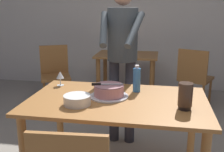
{
  "coord_description": "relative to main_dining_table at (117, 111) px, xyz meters",
  "views": [
    {
      "loc": [
        0.35,
        -2.19,
        1.54
      ],
      "look_at": [
        -0.08,
        0.2,
        0.9
      ],
      "focal_mm": 44.09,
      "sensor_mm": 36.0,
      "label": 1
    }
  ],
  "objects": [
    {
      "name": "back_wall",
      "position": [
        0.0,
        2.93,
        0.71
      ],
      "size": [
        10.0,
        0.12,
        2.7
      ],
      "primitive_type": "cube",
      "color": "silver",
      "rests_on": "ground_plane"
    },
    {
      "name": "main_dining_table",
      "position": [
        0.0,
        0.0,
        0.0
      ],
      "size": [
        1.52,
        0.94,
        0.75
      ],
      "color": "#9E6633",
      "rests_on": "ground_plane"
    },
    {
      "name": "cake_on_platter",
      "position": [
        -0.08,
        0.05,
        0.16
      ],
      "size": [
        0.34,
        0.34,
        0.11
      ],
      "color": "silver",
      "rests_on": "main_dining_table"
    },
    {
      "name": "cake_knife",
      "position": [
        -0.15,
        0.03,
        0.22
      ],
      "size": [
        0.27,
        0.07,
        0.02
      ],
      "color": "silver",
      "rests_on": "cake_on_platter"
    },
    {
      "name": "plate_stack",
      "position": [
        -0.3,
        -0.18,
        0.15
      ],
      "size": [
        0.22,
        0.22,
        0.08
      ],
      "color": "white",
      "rests_on": "main_dining_table"
    },
    {
      "name": "wine_glass_near",
      "position": [
        -0.62,
        0.31,
        0.21
      ],
      "size": [
        0.08,
        0.08,
        0.14
      ],
      "color": "silver",
      "rests_on": "main_dining_table"
    },
    {
      "name": "water_bottle",
      "position": [
        0.14,
        0.24,
        0.22
      ],
      "size": [
        0.07,
        0.07,
        0.25
      ],
      "color": "#387AC6",
      "rests_on": "main_dining_table"
    },
    {
      "name": "hurricane_lamp",
      "position": [
        0.55,
        -0.13,
        0.22
      ],
      "size": [
        0.11,
        0.11,
        0.21
      ],
      "color": "black",
      "rests_on": "main_dining_table"
    },
    {
      "name": "person_cutting_cake",
      "position": [
        -0.06,
        0.68,
        0.43
      ],
      "size": [
        0.47,
        0.56,
        1.72
      ],
      "color": "#2D2D38",
      "rests_on": "ground_plane"
    },
    {
      "name": "background_table",
      "position": [
        -0.19,
        2.23,
        -0.06
      ],
      "size": [
        1.0,
        0.7,
        0.74
      ],
      "color": "#9E6633",
      "rests_on": "ground_plane"
    },
    {
      "name": "background_chair_1",
      "position": [
        0.86,
        1.95,
        -0.15
      ],
      "size": [
        0.58,
        0.58,
        0.9
      ],
      "color": "#9E6633",
      "rests_on": "ground_plane"
    },
    {
      "name": "background_chair_2",
      "position": [
        -1.28,
        1.8,
        -0.15
      ],
      "size": [
        0.58,
        0.58,
        0.9
      ],
      "color": "#9E6633",
      "rests_on": "ground_plane"
    }
  ]
}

